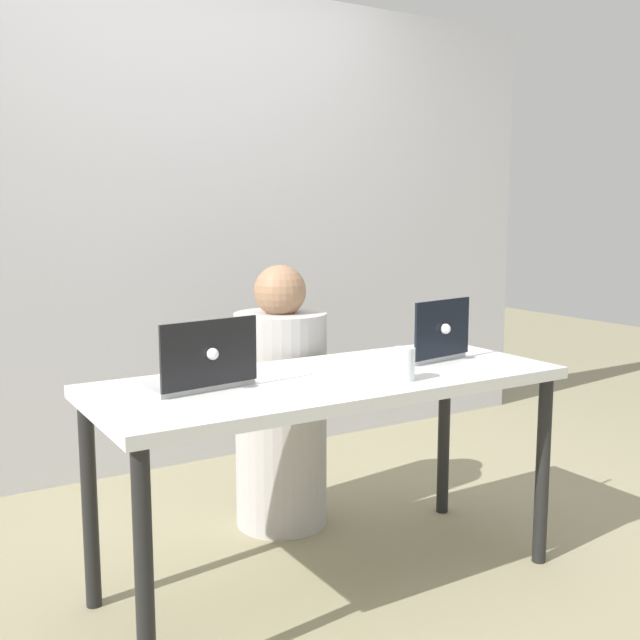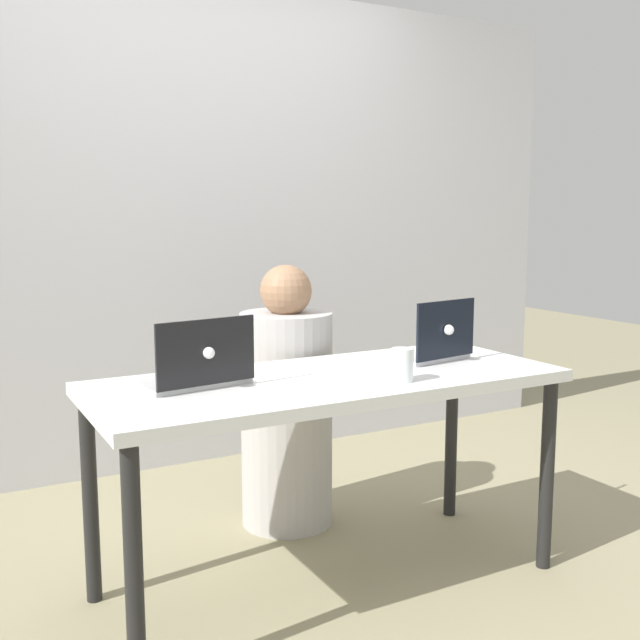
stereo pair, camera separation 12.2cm
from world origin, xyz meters
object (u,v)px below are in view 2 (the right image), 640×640
object	(u,v)px
person_at_center	(287,410)
laptop_back_right	(430,346)
laptop_back_left	(196,371)
water_glass_right	(402,367)

from	to	relation	value
person_at_center	laptop_back_right	xyz separation A→B (m)	(0.36, -0.47, 0.31)
person_at_center	laptop_back_left	size ratio (longest dim) A/B	2.96
laptop_back_left	laptop_back_right	bearing A→B (deg)	171.53
person_at_center	water_glass_right	xyz separation A→B (m)	(0.07, -0.72, 0.31)
laptop_back_right	laptop_back_left	distance (m)	0.90
person_at_center	laptop_back_left	xyz separation A→B (m)	(-0.54, -0.46, 0.31)
laptop_back_left	water_glass_right	distance (m)	0.66
laptop_back_right	water_glass_right	world-z (taller)	laptop_back_right
person_at_center	water_glass_right	distance (m)	0.78
laptop_back_left	water_glass_right	xyz separation A→B (m)	(0.61, -0.25, -0.00)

